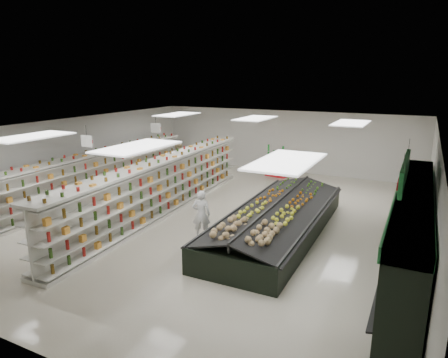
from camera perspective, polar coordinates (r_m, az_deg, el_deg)
The scene contains 16 objects.
floor at distance 14.60m, azimuth -1.75°, elevation -5.25°, with size 16.00×16.00×0.00m, color beige.
ceiling at distance 13.85m, azimuth -1.85°, elevation 7.31°, with size 14.00×16.00×0.02m, color white.
wall_back at distance 21.38m, azimuth 8.49°, elevation 5.38°, with size 14.00×0.02×3.20m, color silver.
wall_front at distance 8.40m, azimuth -29.21°, elevation -10.83°, with size 14.00×0.02×3.20m, color silver.
wall_left at distance 18.45m, azimuth -21.32°, elevation 3.11°, with size 0.02×16.00×3.20m, color silver.
wall_right at distance 12.54m, azimuth 27.67°, elevation -2.62°, with size 0.02×16.00×3.20m, color silver.
produce_wall_case at distance 11.20m, azimuth 25.09°, elevation -6.17°, with size 0.93×8.00×2.20m.
aisle_sign_near at distance 14.61m, azimuth -19.00°, elevation 5.13°, with size 0.52×0.06×0.75m.
aisle_sign_far at distance 17.61m, azimuth -9.70°, elevation 7.19°, with size 0.52×0.06×0.75m.
hortifruti_banner at distance 10.82m, azimuth 24.38°, elevation 1.02°, with size 0.12×3.20×0.95m.
gondola_left at distance 17.71m, azimuth -17.01°, elevation 0.59°, with size 0.98×10.89×1.88m.
gondola_center at distance 14.79m, azimuth -8.85°, elevation -1.37°, with size 1.47×11.71×2.02m.
produce_island at distance 12.93m, azimuth 7.60°, elevation -5.65°, with size 2.77×7.44×1.11m.
soda_endcap at distance 20.36m, azimuth 7.72°, elevation 2.40°, with size 1.26×0.96×1.46m.
shopper_main at distance 12.42m, azimuth -3.27°, elevation -5.07°, with size 0.56×0.37×1.55m, color white.
shopper_background at distance 19.11m, azimuth -6.33°, elevation 2.37°, with size 0.92×0.57×1.89m, color tan.
Camera 1 is at (6.55, -12.08, 4.93)m, focal length 32.00 mm.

